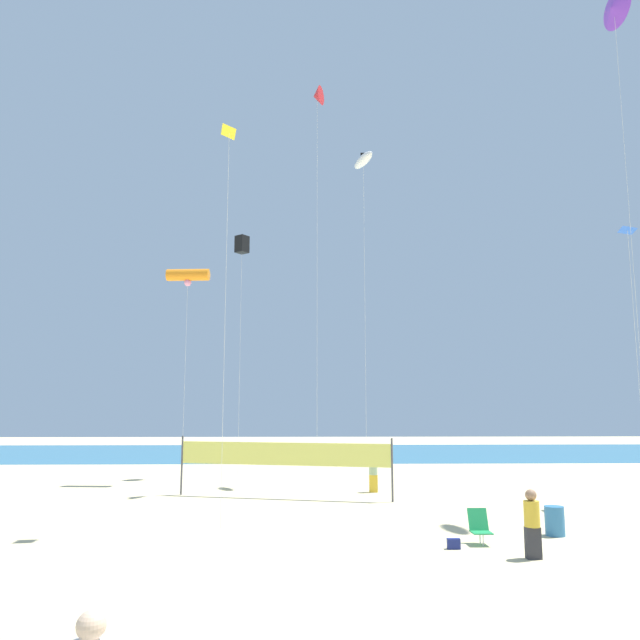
% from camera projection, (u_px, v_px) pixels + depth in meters
% --- Properties ---
extents(ground_plane, '(120.00, 120.00, 0.00)m').
position_uv_depth(ground_plane, '(290.00, 557.00, 14.62)').
color(ground_plane, beige).
extents(ocean_band, '(120.00, 20.00, 0.01)m').
position_uv_depth(ocean_band, '(300.00, 452.00, 48.49)').
color(ocean_band, teal).
rests_on(ocean_band, ground).
extents(beachgoer_sage_shirt, '(0.36, 0.36, 1.59)m').
position_uv_depth(beachgoer_sage_shirt, '(373.00, 472.00, 25.95)').
color(beachgoer_sage_shirt, gold).
rests_on(beachgoer_sage_shirt, ground).
extents(beachgoer_mustard_shirt, '(0.37, 0.37, 1.62)m').
position_uv_depth(beachgoer_mustard_shirt, '(532.00, 521.00, 14.61)').
color(beachgoer_mustard_shirt, '#2D2D33').
rests_on(beachgoer_mustard_shirt, ground).
extents(folding_beach_chair, '(0.52, 0.65, 0.89)m').
position_uv_depth(folding_beach_chair, '(479.00, 526.00, 16.15)').
color(folding_beach_chair, '#1E8C4C').
rests_on(folding_beach_chair, ground).
extents(trash_barrel, '(0.54, 0.54, 0.81)m').
position_uv_depth(trash_barrel, '(555.00, 521.00, 17.14)').
color(trash_barrel, teal).
rests_on(trash_barrel, ground).
extents(volleyball_net, '(8.57, 2.24, 2.40)m').
position_uv_depth(volleyball_net, '(283.00, 456.00, 24.37)').
color(volleyball_net, '#4C4C51').
rests_on(volleyball_net, ground).
extents(beach_handbag, '(0.32, 0.16, 0.26)m').
position_uv_depth(beach_handbag, '(454.00, 544.00, 15.50)').
color(beach_handbag, navy).
rests_on(beach_handbag, ground).
extents(kite_white_inflatable, '(1.23, 1.57, 16.69)m').
position_uv_depth(kite_white_inflatable, '(363.00, 161.00, 31.40)').
color(kite_white_inflatable, silver).
rests_on(kite_white_inflatable, ground).
extents(kite_red_delta, '(0.70, 1.01, 19.11)m').
position_uv_depth(kite_red_delta, '(317.00, 97.00, 29.60)').
color(kite_red_delta, silver).
rests_on(kite_red_delta, ground).
extents(kite_yellow_diamond, '(0.67, 0.67, 12.77)m').
position_uv_depth(kite_yellow_diamond, '(230.00, 142.00, 19.90)').
color(kite_yellow_diamond, silver).
rests_on(kite_yellow_diamond, ground).
extents(kite_black_box, '(0.84, 0.84, 13.02)m').
position_uv_depth(kite_black_box, '(242.00, 245.00, 33.65)').
color(kite_black_box, silver).
rests_on(kite_black_box, ground).
extents(kite_orange_tube, '(2.17, 0.76, 10.50)m').
position_uv_depth(kite_orange_tube, '(188.00, 276.00, 30.58)').
color(kite_orange_tube, silver).
rests_on(kite_orange_tube, ground).
extents(kite_blue_diamond, '(0.83, 0.82, 10.77)m').
position_uv_depth(kite_blue_diamond, '(628.00, 233.00, 24.10)').
color(kite_blue_diamond, silver).
rests_on(kite_blue_diamond, ground).
extents(kite_violet_delta, '(0.55, 1.62, 19.55)m').
position_uv_depth(kite_violet_delta, '(614.00, 9.00, 23.24)').
color(kite_violet_delta, silver).
rests_on(kite_violet_delta, ground).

